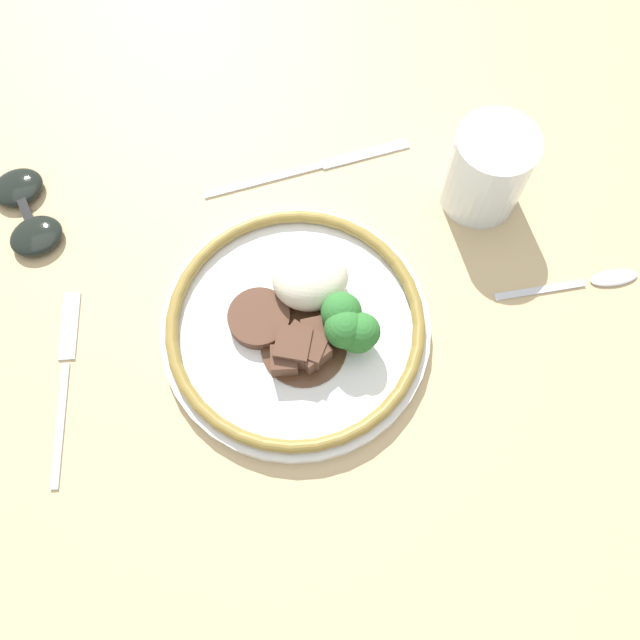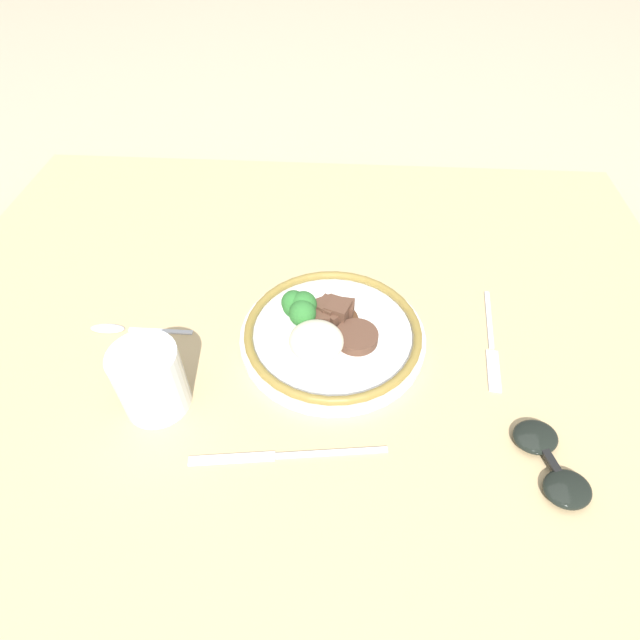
% 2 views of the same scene
% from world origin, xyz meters
% --- Properties ---
extents(ground_plane, '(8.00, 8.00, 0.00)m').
position_xyz_m(ground_plane, '(0.00, 0.00, 0.00)').
color(ground_plane, tan).
extents(dining_table, '(1.15, 1.03, 0.03)m').
position_xyz_m(dining_table, '(0.00, 0.00, 0.02)').
color(dining_table, tan).
rests_on(dining_table, ground).
extents(plate, '(0.26, 0.26, 0.06)m').
position_xyz_m(plate, '(-0.03, -0.03, 0.05)').
color(plate, white).
rests_on(plate, dining_table).
extents(juice_glass, '(0.08, 0.08, 0.09)m').
position_xyz_m(juice_glass, '(0.17, 0.09, 0.07)').
color(juice_glass, orange).
rests_on(juice_glass, dining_table).
extents(fork, '(0.03, 0.19, 0.00)m').
position_xyz_m(fork, '(-0.26, -0.03, 0.03)').
color(fork, silver).
rests_on(fork, dining_table).
extents(knife, '(0.23, 0.04, 0.00)m').
position_xyz_m(knife, '(0.01, 0.16, 0.03)').
color(knife, silver).
rests_on(knife, dining_table).
extents(spoon, '(0.15, 0.02, 0.01)m').
position_xyz_m(spoon, '(0.26, -0.03, 0.04)').
color(spoon, silver).
rests_on(spoon, dining_table).
extents(sunglasses, '(0.08, 0.12, 0.02)m').
position_xyz_m(sunglasses, '(-0.29, 0.15, 0.04)').
color(sunglasses, black).
rests_on(sunglasses, dining_table).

